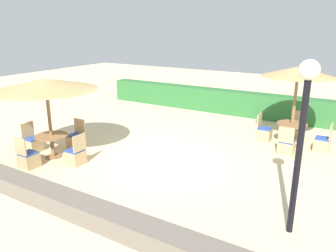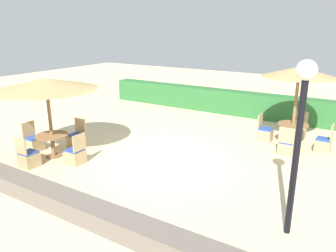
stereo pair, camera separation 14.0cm
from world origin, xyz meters
name	(u,v)px [view 1 (the left image)]	position (x,y,z in m)	size (l,w,h in m)	color
ground_plane	(158,159)	(0.00, 0.00, 0.00)	(40.00, 40.00, 0.00)	beige
hedge_row	(233,103)	(0.00, 6.30, 0.53)	(13.00, 0.70, 1.06)	#2D6B33
stone_border	(70,204)	(0.00, -3.44, 0.20)	(10.00, 0.56, 0.40)	#6B6056
lamp_post	(304,115)	(4.16, -1.68, 2.35)	(0.36, 0.36, 3.32)	black
parasol_front_left	(46,85)	(-2.85, -1.49, 2.24)	(2.96, 2.96, 2.41)	olive
round_table_front_left	(52,140)	(-2.85, -1.49, 0.53)	(0.97, 0.97, 0.70)	olive
patio_chair_front_left_north	(76,140)	(-2.86, -0.51, 0.26)	(0.46, 0.46, 0.93)	tan
patio_chair_front_left_south	(28,159)	(-2.81, -2.38, 0.26)	(0.46, 0.46, 0.93)	tan
patio_chair_front_left_west	(33,143)	(-3.79, -1.48, 0.26)	(0.46, 0.46, 0.93)	tan
patio_chair_front_left_east	(76,156)	(-1.84, -1.51, 0.26)	(0.46, 0.46, 0.93)	tan
parasol_back_right	(298,72)	(3.13, 3.38, 2.46)	(2.29, 2.29, 2.64)	olive
round_table_back_right	(292,129)	(3.13, 3.38, 0.58)	(0.98, 0.98, 0.76)	olive
patio_chair_back_right_south	(286,146)	(3.19, 2.44, 0.26)	(0.46, 0.46, 0.93)	tan
patio_chair_back_right_west	(264,133)	(2.22, 3.42, 0.26)	(0.46, 0.46, 0.93)	tan
patio_chair_back_right_east	(322,143)	(4.13, 3.33, 0.26)	(0.46, 0.46, 0.93)	tan
patio_chair_back_right_north	(297,130)	(3.17, 4.38, 0.26)	(0.46, 0.46, 0.93)	tan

